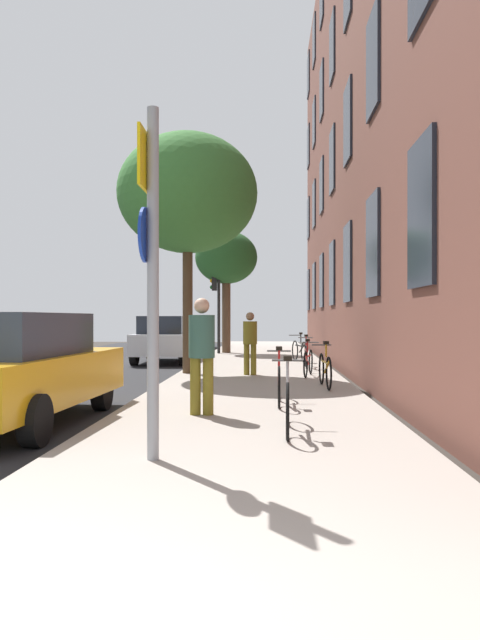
{
  "coord_description": "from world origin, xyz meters",
  "views": [
    {
      "loc": [
        1.35,
        -2.37,
        1.55
      ],
      "look_at": [
        0.74,
        10.83,
        1.52
      ],
      "focal_mm": 32.76,
      "sensor_mm": 36.0,
      "label": 1
    }
  ],
  "objects_px": {
    "tree_far": "(226,259)",
    "car_0": "(14,368)",
    "bicycle_4": "(306,355)",
    "bicycle_5": "(300,350)",
    "sign_post": "(151,259)",
    "bicycle_2": "(325,369)",
    "pedestrian_1": "(250,339)",
    "car_1": "(165,339)",
    "car_2": "(193,333)",
    "bicycle_3": "(308,361)",
    "traffic_light": "(216,296)",
    "pedestrian_0": "(202,348)",
    "tree_near": "(188,194)",
    "bicycle_1": "(279,381)",
    "bicycle_0": "(288,402)"
  },
  "relations": [
    {
      "from": "tree_far",
      "to": "bicycle_1",
      "type": "distance_m",
      "value": 15.13
    },
    {
      "from": "car_1",
      "to": "pedestrian_0",
      "type": "bearing_deg",
      "value": -77.44
    },
    {
      "from": "car_0",
      "to": "bicycle_1",
      "type": "bearing_deg",
      "value": 22.18
    },
    {
      "from": "bicycle_1",
      "to": "car_1",
      "type": "height_order",
      "value": "car_1"
    },
    {
      "from": "tree_near",
      "to": "bicycle_4",
      "type": "relative_size",
      "value": 3.77
    },
    {
      "from": "sign_post",
      "to": "traffic_light",
      "type": "relative_size",
      "value": 1.04
    },
    {
      "from": "tree_far",
      "to": "bicycle_0",
      "type": "relative_size",
      "value": 2.9
    },
    {
      "from": "tree_near",
      "to": "car_0",
      "type": "height_order",
      "value": "tree_near"
    },
    {
      "from": "tree_near",
      "to": "car_1",
      "type": "distance_m",
      "value": 6.58
    },
    {
      "from": "bicycle_3",
      "to": "car_1",
      "type": "relative_size",
      "value": 0.39
    },
    {
      "from": "sign_post",
      "to": "tree_far",
      "type": "height_order",
      "value": "tree_far"
    },
    {
      "from": "bicycle_2",
      "to": "car_0",
      "type": "xyz_separation_m",
      "value": [
        -4.83,
        -3.96,
        0.35
      ]
    },
    {
      "from": "tree_near",
      "to": "pedestrian_0",
      "type": "distance_m",
      "value": 7.62
    },
    {
      "from": "bicycle_3",
      "to": "tree_far",
      "type": "bearing_deg",
      "value": 105.59
    },
    {
      "from": "pedestrian_0",
      "to": "car_1",
      "type": "height_order",
      "value": "pedestrian_0"
    },
    {
      "from": "traffic_light",
      "to": "pedestrian_0",
      "type": "distance_m",
      "value": 15.32
    },
    {
      "from": "car_1",
      "to": "bicycle_5",
      "type": "bearing_deg",
      "value": -10.54
    },
    {
      "from": "bicycle_1",
      "to": "bicycle_4",
      "type": "height_order",
      "value": "same"
    },
    {
      "from": "car_2",
      "to": "tree_far",
      "type": "bearing_deg",
      "value": -67.54
    },
    {
      "from": "car_2",
      "to": "pedestrian_0",
      "type": "bearing_deg",
      "value": -82.4
    },
    {
      "from": "bicycle_3",
      "to": "pedestrian_0",
      "type": "xyz_separation_m",
      "value": [
        -1.99,
        -5.94,
        0.63
      ]
    },
    {
      "from": "car_1",
      "to": "car_2",
      "type": "distance_m",
      "value": 8.98
    },
    {
      "from": "pedestrian_1",
      "to": "car_2",
      "type": "bearing_deg",
      "value": 102.84
    },
    {
      "from": "pedestrian_1",
      "to": "car_1",
      "type": "xyz_separation_m",
      "value": [
        -3.12,
        5.43,
        -0.19
      ]
    },
    {
      "from": "tree_far",
      "to": "car_0",
      "type": "relative_size",
      "value": 1.13
    },
    {
      "from": "bicycle_5",
      "to": "pedestrian_0",
      "type": "distance_m",
      "value": 10.95
    },
    {
      "from": "sign_post",
      "to": "bicycle_3",
      "type": "relative_size",
      "value": 2.21
    },
    {
      "from": "tree_near",
      "to": "bicycle_3",
      "type": "xyz_separation_m",
      "value": [
        3.1,
        -0.62,
        -4.33
      ]
    },
    {
      "from": "tree_near",
      "to": "tree_far",
      "type": "relative_size",
      "value": 1.23
    },
    {
      "from": "bicycle_0",
      "to": "car_2",
      "type": "height_order",
      "value": "car_2"
    },
    {
      "from": "traffic_light",
      "to": "bicycle_1",
      "type": "height_order",
      "value": "traffic_light"
    },
    {
      "from": "bicycle_4",
      "to": "bicycle_5",
      "type": "distance_m",
      "value": 2.4
    },
    {
      "from": "bicycle_4",
      "to": "tree_far",
      "type": "bearing_deg",
      "value": 111.01
    },
    {
      "from": "traffic_light",
      "to": "bicycle_3",
      "type": "bearing_deg",
      "value": -71.48
    },
    {
      "from": "bicycle_2",
      "to": "traffic_light",
      "type": "bearing_deg",
      "value": 105.72
    },
    {
      "from": "car_0",
      "to": "car_1",
      "type": "distance_m",
      "value": 12.02
    },
    {
      "from": "bicycle_3",
      "to": "bicycle_5",
      "type": "relative_size",
      "value": 0.93
    },
    {
      "from": "bicycle_2",
      "to": "bicycle_3",
      "type": "bearing_deg",
      "value": 94.28
    },
    {
      "from": "sign_post",
      "to": "bicycle_2",
      "type": "bearing_deg",
      "value": 69.3
    },
    {
      "from": "tree_near",
      "to": "pedestrian_1",
      "type": "distance_m",
      "value": 4.15
    },
    {
      "from": "tree_far",
      "to": "car_2",
      "type": "distance_m",
      "value": 6.16
    },
    {
      "from": "tree_near",
      "to": "car_0",
      "type": "relative_size",
      "value": 1.39
    },
    {
      "from": "sign_post",
      "to": "car_0",
      "type": "distance_m",
      "value": 3.64
    },
    {
      "from": "sign_post",
      "to": "bicycle_2",
      "type": "relative_size",
      "value": 2.01
    },
    {
      "from": "car_0",
      "to": "bicycle_2",
      "type": "bearing_deg",
      "value": 39.33
    },
    {
      "from": "bicycle_3",
      "to": "pedestrian_1",
      "type": "xyz_separation_m",
      "value": [
        -1.45,
        0.23,
        0.55
      ]
    },
    {
      "from": "pedestrian_1",
      "to": "car_1",
      "type": "bearing_deg",
      "value": 119.91
    },
    {
      "from": "sign_post",
      "to": "pedestrian_1",
      "type": "relative_size",
      "value": 2.24
    },
    {
      "from": "tree_near",
      "to": "pedestrian_1",
      "type": "bearing_deg",
      "value": -13.39
    },
    {
      "from": "bicycle_3",
      "to": "car_2",
      "type": "xyz_separation_m",
      "value": [
        -4.74,
        14.64,
        0.36
      ]
    }
  ]
}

